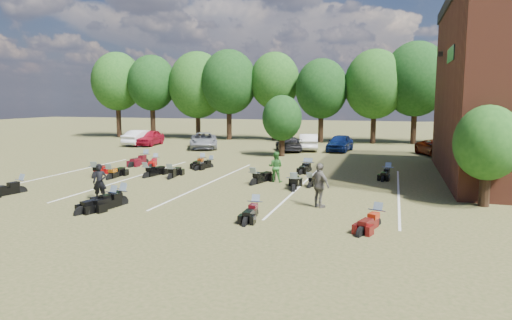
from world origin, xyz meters
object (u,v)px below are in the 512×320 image
at_px(person_green, 276,167).
at_px(motorcycle_14, 146,164).
at_px(car_4, 340,143).
at_px(motorcycle_7, 95,178).
at_px(car_0, 149,138).
at_px(person_black, 100,182).
at_px(motorcycle_0, 21,193).
at_px(motorcycle_3, 122,205).
at_px(person_grey, 320,185).

bearing_deg(person_green, motorcycle_14, -21.20).
bearing_deg(car_4, motorcycle_7, -117.64).
relative_size(car_0, person_black, 2.71).
xyz_separation_m(motorcycle_0, motorcycle_3, (6.33, -0.87, 0.00)).
height_order(motorcycle_3, motorcycle_7, motorcycle_7).
height_order(person_grey, motorcycle_0, person_grey).
distance_m(person_black, motorcycle_3, 1.78).
bearing_deg(person_black, motorcycle_14, 87.39).
bearing_deg(motorcycle_3, car_4, 84.50).
relative_size(car_4, motorcycle_14, 1.74).
bearing_deg(motorcycle_14, car_0, 119.07).
bearing_deg(person_grey, motorcycle_7, 24.20).
distance_m(motorcycle_0, motorcycle_7, 4.88).
height_order(person_grey, motorcycle_7, person_grey).
xyz_separation_m(person_grey, motorcycle_7, (-13.88, 3.62, -0.96)).
height_order(person_black, motorcycle_3, person_black).
bearing_deg(person_grey, person_green, -19.43).
xyz_separation_m(person_black, motorcycle_7, (-4.07, 5.16, -0.84)).
height_order(person_grey, motorcycle_14, person_grey).
relative_size(person_green, person_grey, 0.89).
relative_size(person_grey, motorcycle_0, 0.84).
relative_size(person_green, motorcycle_3, 0.75).
distance_m(car_0, person_grey, 29.67).
bearing_deg(person_black, person_green, 23.26).
bearing_deg(car_4, motorcycle_3, -99.23).
distance_m(person_green, motorcycle_14, 11.66).
height_order(car_0, car_4, car_0).
xyz_separation_m(car_4, motorcycle_3, (-6.72, -23.72, -0.75)).
bearing_deg(motorcycle_0, car_0, 117.83).
xyz_separation_m(person_grey, motorcycle_0, (-14.67, -1.20, -0.96)).
relative_size(motorcycle_0, motorcycle_7, 0.95).
xyz_separation_m(car_0, motorcycle_14, (6.43, -11.70, -0.78)).
relative_size(car_0, motorcycle_14, 1.81).
bearing_deg(person_grey, motorcycle_0, 43.48).
bearing_deg(motorcycle_14, car_4, 43.97).
bearing_deg(person_green, motorcycle_7, 10.17).
bearing_deg(person_black, motorcycle_7, 104.83).
relative_size(car_0, car_4, 1.04).
bearing_deg(motorcycle_0, motorcycle_7, 94.01).
bearing_deg(motorcycle_7, car_0, -84.99).
height_order(motorcycle_0, motorcycle_7, motorcycle_7).
xyz_separation_m(person_green, motorcycle_14, (-10.78, 4.36, -0.85)).
bearing_deg(motorcycle_3, motorcycle_0, -177.51).
bearing_deg(motorcycle_7, car_4, -139.70).
height_order(motorcycle_0, motorcycle_3, same).
bearing_deg(car_4, person_black, -102.87).
distance_m(car_0, motorcycle_14, 13.37).
bearing_deg(person_green, car_0, -42.19).
distance_m(car_4, person_grey, 21.71).
xyz_separation_m(motorcycle_3, motorcycle_14, (-5.76, 11.79, 0.00)).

